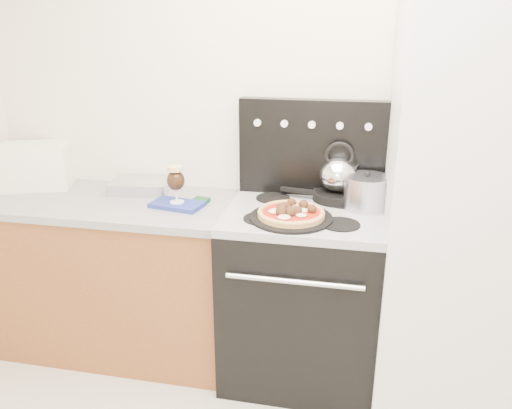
% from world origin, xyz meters
% --- Properties ---
extents(room_shell, '(3.52, 3.01, 2.52)m').
position_xyz_m(room_shell, '(0.00, 0.29, 1.25)').
color(room_shell, beige).
rests_on(room_shell, ground).
extents(base_cabinet, '(1.45, 0.60, 0.86)m').
position_xyz_m(base_cabinet, '(-1.02, 1.20, 0.43)').
color(base_cabinet, brown).
rests_on(base_cabinet, ground).
extents(countertop, '(1.48, 0.63, 0.04)m').
position_xyz_m(countertop, '(-1.02, 1.20, 0.88)').
color(countertop, gray).
rests_on(countertop, base_cabinet).
extents(stove_body, '(0.76, 0.65, 0.88)m').
position_xyz_m(stove_body, '(0.08, 1.18, 0.44)').
color(stove_body, black).
rests_on(stove_body, ground).
extents(cooktop, '(0.76, 0.65, 0.04)m').
position_xyz_m(cooktop, '(0.08, 1.18, 0.90)').
color(cooktop, '#ADADB2').
rests_on(cooktop, stove_body).
extents(backguard, '(0.76, 0.08, 0.50)m').
position_xyz_m(backguard, '(0.08, 1.45, 1.17)').
color(backguard, black).
rests_on(backguard, cooktop).
extents(fridge, '(0.64, 0.68, 1.90)m').
position_xyz_m(fridge, '(0.78, 1.15, 0.95)').
color(fridge, silver).
rests_on(fridge, ground).
extents(toaster_oven, '(0.45, 0.40, 0.24)m').
position_xyz_m(toaster_oven, '(-1.48, 1.34, 1.02)').
color(toaster_oven, white).
rests_on(toaster_oven, countertop).
extents(foil_sheet, '(0.34, 0.27, 0.06)m').
position_xyz_m(foil_sheet, '(-0.85, 1.36, 0.93)').
color(foil_sheet, silver).
rests_on(foil_sheet, countertop).
extents(oven_mitt, '(0.28, 0.20, 0.02)m').
position_xyz_m(oven_mitt, '(-0.57, 1.16, 0.91)').
color(oven_mitt, navy).
rests_on(oven_mitt, countertop).
extents(beer_glass, '(0.10, 0.10, 0.20)m').
position_xyz_m(beer_glass, '(-0.57, 1.16, 1.02)').
color(beer_glass, black).
rests_on(beer_glass, oven_mitt).
extents(pizza_pan, '(0.41, 0.41, 0.01)m').
position_xyz_m(pizza_pan, '(0.03, 1.06, 0.93)').
color(pizza_pan, black).
rests_on(pizza_pan, cooktop).
extents(pizza, '(0.32, 0.32, 0.04)m').
position_xyz_m(pizza, '(0.03, 1.06, 0.95)').
color(pizza, '#EFC053').
rests_on(pizza, pizza_pan).
extents(skillet, '(0.29, 0.29, 0.05)m').
position_xyz_m(skillet, '(0.23, 1.37, 0.94)').
color(skillet, black).
rests_on(skillet, cooktop).
extents(tea_kettle, '(0.24, 0.24, 0.22)m').
position_xyz_m(tea_kettle, '(0.23, 1.37, 1.07)').
color(tea_kettle, silver).
rests_on(tea_kettle, skillet).
extents(stock_pot, '(0.24, 0.24, 0.16)m').
position_xyz_m(stock_pot, '(0.37, 1.27, 1.00)').
color(stock_pot, '#B8B7C8').
rests_on(stock_pot, cooktop).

